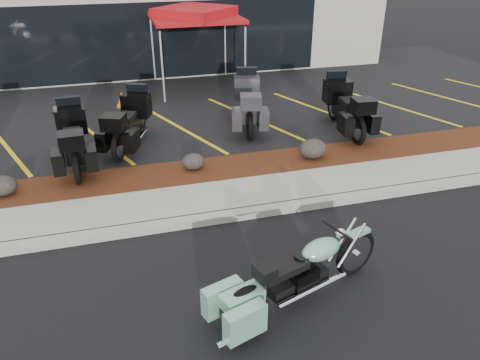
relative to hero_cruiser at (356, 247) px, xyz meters
name	(u,v)px	position (x,y,z in m)	size (l,w,h in m)	color
ground	(229,248)	(-1.72, 1.20, -0.52)	(90.00, 90.00, 0.00)	black
curb	(217,217)	(-1.72, 2.10, -0.45)	(24.00, 0.25, 0.15)	gray
sidewalk	(209,199)	(-1.72, 2.80, -0.45)	(24.00, 1.20, 0.15)	gray
mulch_bed	(198,173)	(-1.72, 4.00, -0.44)	(24.00, 1.20, 0.16)	#36160C
upper_lot	(166,101)	(-1.72, 9.40, -0.45)	(26.00, 9.60, 0.15)	black
dealership_building	(142,11)	(-1.72, 15.67, 1.48)	(18.00, 8.16, 4.00)	gray
boulder_left	(3,186)	(-5.67, 3.96, -0.16)	(0.56, 0.47, 0.40)	black
boulder_mid	(193,161)	(-1.80, 4.10, -0.18)	(0.50, 0.42, 0.35)	black
boulder_right	(313,149)	(1.00, 3.93, -0.13)	(0.64, 0.54, 0.45)	black
hero_cruiser	(356,247)	(0.00, 0.00, 0.00)	(2.96, 0.75, 1.04)	#75B696
touring_black_front	(72,125)	(-4.34, 5.81, 0.32)	(2.37, 0.91, 1.38)	black
touring_black_mid	(139,109)	(-2.74, 6.54, 0.31)	(2.34, 0.89, 1.36)	black
touring_grey	(246,92)	(0.32, 7.12, 0.35)	(2.47, 0.94, 1.43)	#2E2E33
touring_black_rear	(335,96)	(2.59, 6.15, 0.34)	(2.44, 0.93, 1.42)	black
traffic_cone	(122,99)	(-3.08, 8.97, -0.15)	(0.33, 0.33, 0.44)	orange
popup_canopy	(195,15)	(-0.47, 10.37, 2.00)	(3.71, 3.71, 2.62)	silver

